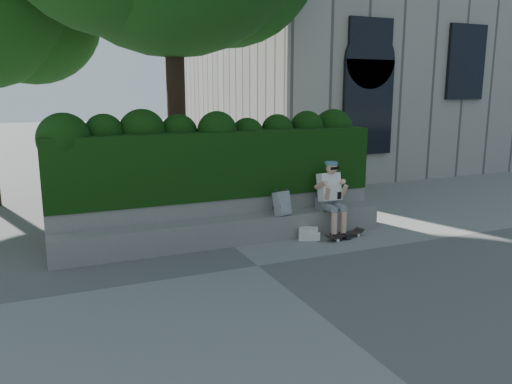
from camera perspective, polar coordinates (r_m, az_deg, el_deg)
name	(u,v)px	position (r m, az deg, el deg)	size (l,w,h in m)	color
ground	(258,266)	(7.82, 0.22, -8.43)	(80.00, 80.00, 0.00)	slate
bench_ledge	(230,231)	(8.85, -3.03, -4.51)	(6.00, 0.45, 0.45)	gray
planter_wall	(221,217)	(9.25, -4.07, -2.86)	(6.00, 0.50, 0.75)	gray
hedge	(216,163)	(9.26, -4.62, 3.31)	(6.00, 1.00, 1.20)	black
person	(331,195)	(9.41, 8.54, -0.35)	(0.40, 0.76, 1.38)	slate
skateboard	(345,235)	(9.34, 10.14, -4.82)	(0.80, 0.37, 0.08)	black
backpack_plaid	(282,203)	(9.03, 3.00, -1.31)	(0.29, 0.16, 0.43)	#B9B9BE
backpack_ground	(308,234)	(9.16, 6.00, -4.76)	(0.34, 0.24, 0.22)	beige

